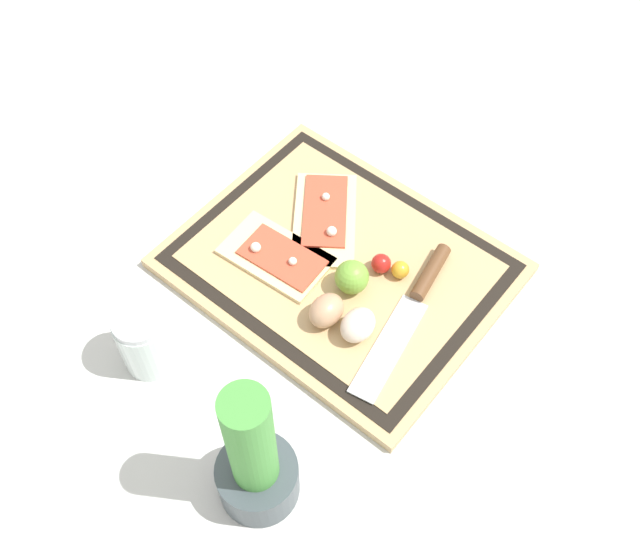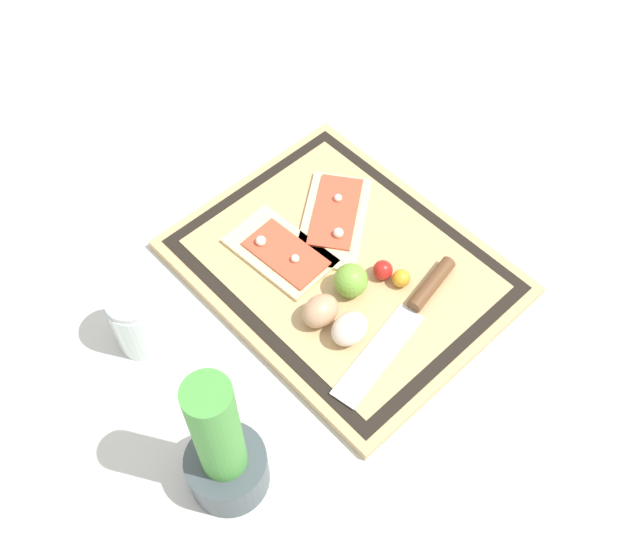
{
  "view_description": "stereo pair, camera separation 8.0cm",
  "coord_description": "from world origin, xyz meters",
  "px_view_note": "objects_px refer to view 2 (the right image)",
  "views": [
    {
      "loc": [
        -0.39,
        0.53,
        0.94
      ],
      "look_at": [
        0.0,
        0.05,
        0.04
      ],
      "focal_mm": 42.0,
      "sensor_mm": 36.0,
      "label": 1
    },
    {
      "loc": [
        -0.45,
        0.47,
        0.94
      ],
      "look_at": [
        0.0,
        0.05,
        0.04
      ],
      "focal_mm": 42.0,
      "sensor_mm": 36.0,
      "label": 2
    }
  ],
  "objects_px": {
    "lime": "(351,280)",
    "cherry_tomato_red": "(383,270)",
    "cherry_tomato_yellow": "(401,278)",
    "sauce_jar": "(139,322)",
    "pizza_slice_near": "(335,218)",
    "herb_pot": "(223,453)",
    "pizza_slice_far": "(281,252)",
    "knife": "(416,305)",
    "egg_pink": "(349,329)",
    "egg_brown": "(320,311)"
  },
  "relations": [
    {
      "from": "herb_pot",
      "to": "pizza_slice_far",
      "type": "bearing_deg",
      "value": -52.47
    },
    {
      "from": "knife",
      "to": "egg_pink",
      "type": "distance_m",
      "value": 0.11
    },
    {
      "from": "knife",
      "to": "cherry_tomato_yellow",
      "type": "xyz_separation_m",
      "value": [
        0.04,
        -0.02,
        0.01
      ]
    },
    {
      "from": "cherry_tomato_yellow",
      "to": "herb_pot",
      "type": "bearing_deg",
      "value": 97.69
    },
    {
      "from": "pizza_slice_near",
      "to": "cherry_tomato_yellow",
      "type": "distance_m",
      "value": 0.15
    },
    {
      "from": "egg_brown",
      "to": "lime",
      "type": "xyz_separation_m",
      "value": [
        0.01,
        -0.07,
        0.0
      ]
    },
    {
      "from": "pizza_slice_far",
      "to": "egg_pink",
      "type": "bearing_deg",
      "value": 171.35
    },
    {
      "from": "knife",
      "to": "sauce_jar",
      "type": "relative_size",
      "value": 2.55
    },
    {
      "from": "cherry_tomato_yellow",
      "to": "herb_pot",
      "type": "relative_size",
      "value": 0.11
    },
    {
      "from": "pizza_slice_near",
      "to": "sauce_jar",
      "type": "xyz_separation_m",
      "value": [
        0.04,
        0.34,
        0.02
      ]
    },
    {
      "from": "cherry_tomato_yellow",
      "to": "lime",
      "type": "bearing_deg",
      "value": 55.62
    },
    {
      "from": "pizza_slice_near",
      "to": "sauce_jar",
      "type": "relative_size",
      "value": 1.89
    },
    {
      "from": "pizza_slice_far",
      "to": "herb_pot",
      "type": "height_order",
      "value": "herb_pot"
    },
    {
      "from": "cherry_tomato_red",
      "to": "sauce_jar",
      "type": "xyz_separation_m",
      "value": [
        0.16,
        0.32,
        0.01
      ]
    },
    {
      "from": "pizza_slice_near",
      "to": "pizza_slice_far",
      "type": "height_order",
      "value": "same"
    },
    {
      "from": "lime",
      "to": "cherry_tomato_yellow",
      "type": "relative_size",
      "value": 1.88
    },
    {
      "from": "cherry_tomato_red",
      "to": "knife",
      "type": "bearing_deg",
      "value": 175.69
    },
    {
      "from": "herb_pot",
      "to": "pizza_slice_near",
      "type": "bearing_deg",
      "value": -61.9
    },
    {
      "from": "egg_brown",
      "to": "cherry_tomato_red",
      "type": "height_order",
      "value": "egg_brown"
    },
    {
      "from": "lime",
      "to": "egg_brown",
      "type": "bearing_deg",
      "value": 95.35
    },
    {
      "from": "pizza_slice_near",
      "to": "egg_brown",
      "type": "bearing_deg",
      "value": 129.78
    },
    {
      "from": "lime",
      "to": "cherry_tomato_red",
      "type": "height_order",
      "value": "lime"
    },
    {
      "from": "egg_pink",
      "to": "herb_pot",
      "type": "bearing_deg",
      "value": 98.52
    },
    {
      "from": "pizza_slice_far",
      "to": "egg_pink",
      "type": "distance_m",
      "value": 0.18
    },
    {
      "from": "cherry_tomato_red",
      "to": "cherry_tomato_yellow",
      "type": "height_order",
      "value": "cherry_tomato_red"
    },
    {
      "from": "pizza_slice_far",
      "to": "cherry_tomato_yellow",
      "type": "xyz_separation_m",
      "value": [
        -0.16,
        -0.09,
        0.01
      ]
    },
    {
      "from": "egg_pink",
      "to": "sauce_jar",
      "type": "bearing_deg",
      "value": 45.42
    },
    {
      "from": "pizza_slice_far",
      "to": "lime",
      "type": "bearing_deg",
      "value": -165.84
    },
    {
      "from": "pizza_slice_near",
      "to": "sauce_jar",
      "type": "height_order",
      "value": "sauce_jar"
    },
    {
      "from": "pizza_slice_near",
      "to": "herb_pot",
      "type": "bearing_deg",
      "value": 118.1
    },
    {
      "from": "lime",
      "to": "pizza_slice_near",
      "type": "bearing_deg",
      "value": -33.76
    },
    {
      "from": "pizza_slice_far",
      "to": "sauce_jar",
      "type": "distance_m",
      "value": 0.24
    },
    {
      "from": "pizza_slice_far",
      "to": "knife",
      "type": "height_order",
      "value": "pizza_slice_far"
    },
    {
      "from": "cherry_tomato_yellow",
      "to": "sauce_jar",
      "type": "distance_m",
      "value": 0.38
    },
    {
      "from": "pizza_slice_near",
      "to": "sauce_jar",
      "type": "distance_m",
      "value": 0.34
    },
    {
      "from": "herb_pot",
      "to": "sauce_jar",
      "type": "height_order",
      "value": "herb_pot"
    },
    {
      "from": "cherry_tomato_yellow",
      "to": "sauce_jar",
      "type": "xyz_separation_m",
      "value": [
        0.19,
        0.33,
        0.01
      ]
    },
    {
      "from": "egg_pink",
      "to": "sauce_jar",
      "type": "height_order",
      "value": "sauce_jar"
    },
    {
      "from": "cherry_tomato_yellow",
      "to": "sauce_jar",
      "type": "relative_size",
      "value": 0.25
    },
    {
      "from": "egg_pink",
      "to": "herb_pot",
      "type": "xyz_separation_m",
      "value": [
        -0.04,
        0.25,
        0.05
      ]
    },
    {
      "from": "pizza_slice_near",
      "to": "egg_brown",
      "type": "xyz_separation_m",
      "value": [
        -0.12,
        0.14,
        0.02
      ]
    },
    {
      "from": "egg_brown",
      "to": "sauce_jar",
      "type": "distance_m",
      "value": 0.25
    },
    {
      "from": "pizza_slice_near",
      "to": "pizza_slice_far",
      "type": "distance_m",
      "value": 0.1
    },
    {
      "from": "knife",
      "to": "herb_pot",
      "type": "height_order",
      "value": "herb_pot"
    },
    {
      "from": "lime",
      "to": "cherry_tomato_yellow",
      "type": "xyz_separation_m",
      "value": [
        -0.04,
        -0.06,
        -0.01
      ]
    },
    {
      "from": "cherry_tomato_yellow",
      "to": "sauce_jar",
      "type": "bearing_deg",
      "value": 59.51
    },
    {
      "from": "pizza_slice_near",
      "to": "herb_pot",
      "type": "distance_m",
      "value": 0.44
    },
    {
      "from": "egg_pink",
      "to": "pizza_slice_near",
      "type": "bearing_deg",
      "value": -38.25
    },
    {
      "from": "pizza_slice_far",
      "to": "egg_brown",
      "type": "distance_m",
      "value": 0.13
    },
    {
      "from": "egg_brown",
      "to": "knife",
      "type": "bearing_deg",
      "value": -125.43
    }
  ]
}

